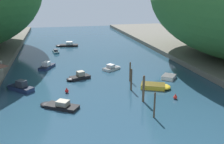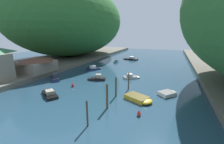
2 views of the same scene
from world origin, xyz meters
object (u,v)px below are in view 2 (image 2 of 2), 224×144
object	(u,v)px
boat_near_quay	(139,99)
boat_yellow_tender	(132,77)
boat_far_upstream	(130,59)
channel_buoy_near	(139,114)
boat_small_dinghy	(168,93)
channel_buoy_far	(73,85)
boat_mid_channel	(49,93)
boathouse_shed	(37,64)
boat_moored_right	(96,78)
boat_cabin_cruiser	(117,61)
boat_red_skiff	(95,69)
boat_open_rowboat	(55,77)

from	to	relation	value
boat_near_quay	boat_yellow_tender	bearing A→B (deg)	-134.18
boat_far_upstream	channel_buoy_near	world-z (taller)	boat_far_upstream
boat_small_dinghy	channel_buoy_far	size ratio (longest dim) A/B	4.44
boat_mid_channel	boat_near_quay	bearing A→B (deg)	-43.63
boat_small_dinghy	channel_buoy_near	size ratio (longest dim) A/B	4.62
boat_small_dinghy	boat_mid_channel	xyz separation A→B (m)	(-18.11, -7.31, 0.01)
boat_mid_channel	boathouse_shed	bearing A→B (deg)	87.37
channel_buoy_near	boat_moored_right	bearing A→B (deg)	136.44
boat_moored_right	boat_cabin_cruiser	xyz separation A→B (m)	(-3.16, 21.14, -0.12)
boat_far_upstream	boat_red_skiff	distance (m)	20.47
channel_buoy_near	channel_buoy_far	distance (m)	14.79
channel_buoy_far	boat_red_skiff	bearing A→B (deg)	101.11
boat_mid_channel	channel_buoy_far	distance (m)	4.78
boathouse_shed	boat_near_quay	xyz separation A→B (m)	(25.28, -4.62, -2.48)
boat_near_quay	channel_buoy_near	size ratio (longest dim) A/B	6.18
boat_red_skiff	channel_buoy_near	distance (m)	25.13
boat_small_dinghy	boat_cabin_cruiser	distance (m)	29.89
boat_small_dinghy	boat_moored_right	xyz separation A→B (m)	(-14.72, 2.81, 0.10)
boat_yellow_tender	boat_red_skiff	world-z (taller)	boat_red_skiff
boat_open_rowboat	boat_yellow_tender	bearing A→B (deg)	-21.55
boat_near_quay	channel_buoy_far	distance (m)	12.96
boat_small_dinghy	boat_far_upstream	xyz separation A→B (m)	(-14.76, 30.75, 0.08)
boat_cabin_cruiser	boat_far_upstream	xyz separation A→B (m)	(3.12, 6.80, 0.10)
boathouse_shed	boat_moored_right	bearing A→B (deg)	8.40
boathouse_shed	boat_open_rowboat	bearing A→B (deg)	-7.20
boat_open_rowboat	channel_buoy_near	size ratio (longest dim) A/B	5.78
boat_red_skiff	boat_far_upstream	bearing A→B (deg)	104.17
boathouse_shed	boat_near_quay	size ratio (longest dim) A/B	1.61
boat_near_quay	channel_buoy_near	xyz separation A→B (m)	(0.82, -4.25, -0.02)
boathouse_shed	boat_near_quay	distance (m)	25.82
channel_buoy_far	boat_near_quay	bearing A→B (deg)	-5.58
boat_mid_channel	boat_cabin_cruiser	bearing A→B (deg)	32.61
boat_moored_right	boat_yellow_tender	size ratio (longest dim) A/B	1.05
boat_far_upstream	boat_mid_channel	bearing A→B (deg)	-175.58
boat_moored_right	boat_mid_channel	bearing A→B (deg)	142.23
boathouse_shed	channel_buoy_near	xyz separation A→B (m)	(26.10, -8.88, -2.49)
boat_yellow_tender	boathouse_shed	bearing A→B (deg)	-106.74
boat_yellow_tender	boat_red_skiff	xyz separation A→B (m)	(-11.50, 3.89, 0.07)
boat_yellow_tender	boat_open_rowboat	size ratio (longest dim) A/B	0.90
boat_yellow_tender	boat_open_rowboat	bearing A→B (deg)	-98.77
boat_small_dinghy	boat_far_upstream	bearing A→B (deg)	156.66
boathouse_shed	boat_moored_right	size ratio (longest dim) A/B	1.82
boathouse_shed	boat_far_upstream	world-z (taller)	boathouse_shed
boat_moored_right	boat_far_upstream	size ratio (longest dim) A/B	0.68
boat_yellow_tender	boat_cabin_cruiser	distance (m)	19.65
boat_red_skiff	channel_buoy_near	xyz separation A→B (m)	(16.38, -19.06, -0.09)
boat_yellow_tender	channel_buoy_far	distance (m)	13.09
boathouse_shed	channel_buoy_near	world-z (taller)	boathouse_shed
boat_cabin_cruiser	boat_yellow_tender	bearing A→B (deg)	-67.21
boat_cabin_cruiser	boat_open_rowboat	size ratio (longest dim) A/B	0.97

